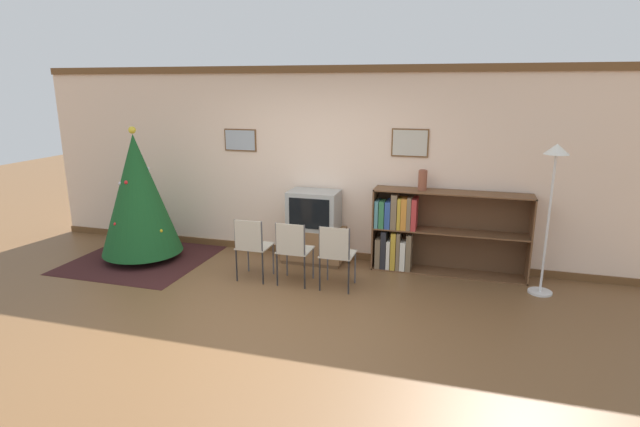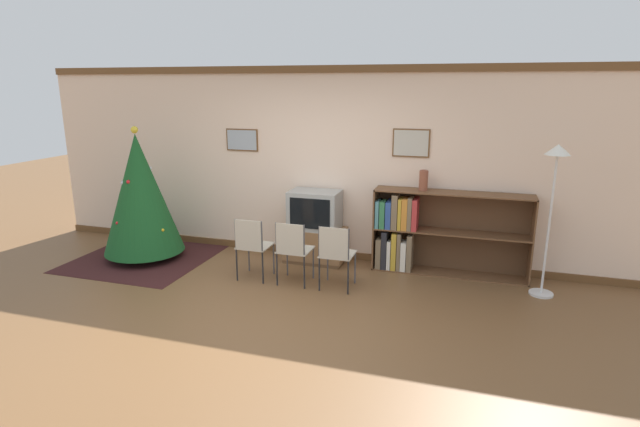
{
  "view_description": "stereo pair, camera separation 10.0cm",
  "coord_description": "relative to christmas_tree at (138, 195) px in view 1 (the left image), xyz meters",
  "views": [
    {
      "loc": [
        1.94,
        -4.53,
        2.45
      ],
      "look_at": [
        0.26,
        1.19,
        0.9
      ],
      "focal_mm": 28.0,
      "sensor_mm": 36.0,
      "label": 1
    },
    {
      "loc": [
        2.03,
        -4.5,
        2.45
      ],
      "look_at": [
        0.26,
        1.19,
        0.9
      ],
      "focal_mm": 28.0,
      "sensor_mm": 36.0,
      "label": 2
    }
  ],
  "objects": [
    {
      "name": "ground_plane",
      "position": [
        2.44,
        -1.32,
        -0.95
      ],
      "size": [
        24.0,
        24.0,
        0.0
      ],
      "primitive_type": "plane",
      "color": "brown"
    },
    {
      "name": "wall_back",
      "position": [
        2.44,
        0.88,
        0.4
      ],
      "size": [
        8.92,
        0.11,
        2.7
      ],
      "color": "beige",
      "rests_on": "ground_plane"
    },
    {
      "name": "area_rug",
      "position": [
        -0.0,
        0.0,
        -0.94
      ],
      "size": [
        1.84,
        1.91,
        0.01
      ],
      "color": "#381919",
      "rests_on": "ground_plane"
    },
    {
      "name": "christmas_tree",
      "position": [
        0.0,
        0.0,
        0.0
      ],
      "size": [
        1.12,
        1.12,
        1.89
      ],
      "color": "maroon",
      "rests_on": "area_rug"
    },
    {
      "name": "tv_console",
      "position": [
        2.41,
        0.58,
        -0.7
      ],
      "size": [
        0.85,
        0.47,
        0.49
      ],
      "color": "brown",
      "rests_on": "ground_plane"
    },
    {
      "name": "television",
      "position": [
        2.41,
        0.58,
        -0.19
      ],
      "size": [
        0.69,
        0.46,
        0.54
      ],
      "color": "#9E9E99",
      "rests_on": "tv_console"
    },
    {
      "name": "folding_chair_left",
      "position": [
        1.86,
        -0.32,
        -0.48
      ],
      "size": [
        0.4,
        0.4,
        0.82
      ],
      "color": "#BCB29E",
      "rests_on": "ground_plane"
    },
    {
      "name": "folding_chair_center",
      "position": [
        2.41,
        -0.32,
        -0.48
      ],
      "size": [
        0.4,
        0.4,
        0.82
      ],
      "color": "#BCB29E",
      "rests_on": "ground_plane"
    },
    {
      "name": "folding_chair_right",
      "position": [
        2.96,
        -0.32,
        -0.48
      ],
      "size": [
        0.4,
        0.4,
        0.82
      ],
      "color": "#BCB29E",
      "rests_on": "ground_plane"
    },
    {
      "name": "bookshelf",
      "position": [
        3.87,
        0.64,
        -0.41
      ],
      "size": [
        2.01,
        0.36,
        1.11
      ],
      "color": "brown",
      "rests_on": "ground_plane"
    },
    {
      "name": "vase",
      "position": [
        3.87,
        0.65,
        0.3
      ],
      "size": [
        0.12,
        0.12,
        0.27
      ],
      "color": "brown",
      "rests_on": "bookshelf"
    },
    {
      "name": "standing_lamp",
      "position": [
        5.36,
        0.27,
        0.44
      ],
      "size": [
        0.28,
        0.28,
        1.81
      ],
      "color": "silver",
      "rests_on": "ground_plane"
    }
  ]
}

